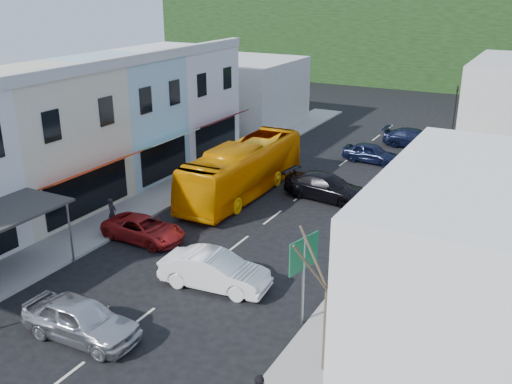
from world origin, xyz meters
name	(u,v)px	position (x,y,z in m)	size (l,w,h in m)	color
ground	(194,278)	(0.00, 0.00, 0.00)	(120.00, 120.00, 0.00)	black
sidewalk_left	(184,185)	(-7.50, 10.00, 0.07)	(3.00, 52.00, 0.15)	gray
sidewalk_right	(413,229)	(7.50, 10.00, 0.07)	(3.00, 52.00, 0.15)	gray
shopfront_row	(64,135)	(-12.49, 5.00, 4.00)	(8.25, 30.00, 8.00)	silver
distant_block_left	(248,93)	(-12.00, 27.00, 3.00)	(8.00, 10.00, 6.00)	#B7B2A8
hillside	(449,27)	(-1.45, 65.09, 6.73)	(80.00, 26.00, 14.00)	black
bus	(243,171)	(-3.35, 10.58, 1.55)	(2.50, 11.60, 3.10)	#F89501
car_silver	(81,322)	(-1.10, -5.81, 0.70)	(1.80, 4.40, 1.40)	#B6B6BB
car_white	(215,273)	(1.28, -0.23, 0.70)	(1.80, 4.40, 1.40)	white
car_red	(144,228)	(-4.53, 2.18, 0.70)	(1.90, 4.60, 1.40)	maroon
car_black_near	(326,188)	(1.59, 12.21, 0.70)	(1.84, 4.50, 1.40)	black
car_navy_mid	(371,153)	(1.72, 20.90, 0.70)	(1.80, 4.40, 1.40)	black
car_navy_far	(415,139)	(3.59, 26.52, 0.70)	(1.84, 4.50, 1.40)	black
pedestrian_left	(112,213)	(-6.83, 2.42, 1.00)	(0.60, 0.40, 1.70)	black
direction_sign	(303,281)	(5.80, -1.06, 1.91)	(0.61, 1.71, 3.82)	#125331
street_tree	(328,292)	(7.68, -3.40, 3.15)	(2.03, 2.03, 6.30)	#33291F
traffic_signal	(455,113)	(5.80, 30.55, 2.29)	(0.56, 0.96, 4.57)	black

